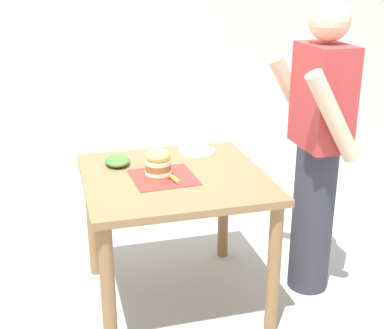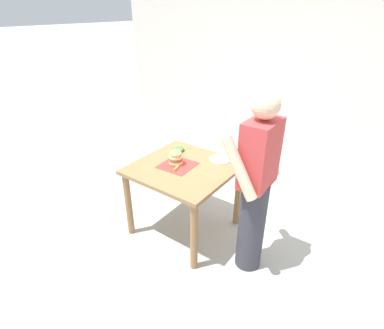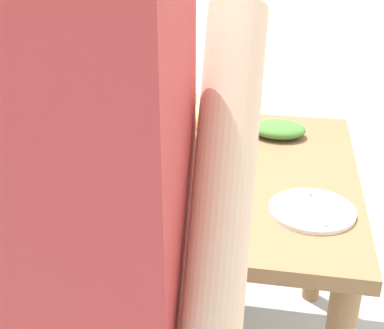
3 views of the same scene
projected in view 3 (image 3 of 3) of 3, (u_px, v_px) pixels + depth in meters
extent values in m
cube|color=olive|center=(198.00, 171.00, 1.63)|extent=(0.95, 0.97, 0.04)
cylinder|color=olive|center=(319.00, 222.00, 2.11)|extent=(0.07, 0.07, 0.74)
cylinder|color=olive|center=(117.00, 203.00, 2.24)|extent=(0.07, 0.07, 0.74)
cube|color=red|center=(194.00, 156.00, 1.68)|extent=(0.35, 0.35, 0.00)
cylinder|color=#E5B25B|center=(196.00, 149.00, 1.70)|extent=(0.13, 0.13, 0.02)
cylinder|color=silver|center=(196.00, 143.00, 1.69)|extent=(0.14, 0.14, 0.02)
cylinder|color=brown|center=(196.00, 135.00, 1.68)|extent=(0.14, 0.14, 0.04)
cylinder|color=silver|center=(196.00, 126.00, 1.66)|extent=(0.13, 0.13, 0.02)
ellipsoid|color=#E5B25B|center=(196.00, 116.00, 1.65)|extent=(0.13, 0.13, 0.08)
cylinder|color=#D1B77F|center=(197.00, 101.00, 1.63)|extent=(0.00, 0.00, 0.05)
cylinder|color=#8EA83D|center=(166.00, 155.00, 1.65)|extent=(0.09, 0.04, 0.02)
cylinder|color=white|center=(312.00, 210.00, 1.37)|extent=(0.22, 0.22, 0.01)
cylinder|color=silver|center=(318.00, 207.00, 1.36)|extent=(0.04, 0.17, 0.01)
cylinder|color=silver|center=(306.00, 206.00, 1.36)|extent=(0.03, 0.17, 0.01)
ellipsoid|color=#477F33|center=(279.00, 129.00, 1.82)|extent=(0.18, 0.14, 0.05)
cube|color=#B73838|center=(53.00, 156.00, 0.74)|extent=(0.36, 0.22, 0.56)
cylinder|color=beige|center=(224.00, 182.00, 0.77)|extent=(0.09, 0.34, 0.50)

